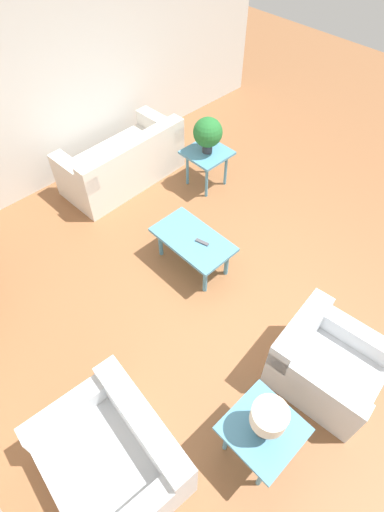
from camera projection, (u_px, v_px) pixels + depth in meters
The scene contains 11 objects.
ground_plane at pixel (228, 282), 4.69m from camera, with size 14.00×14.00×0.00m, color #8E5B38.
wall_right at pixel (59, 79), 5.08m from camera, with size 0.12×7.20×2.70m.
sofa at pixel (124, 163), 5.66m from camera, with size 0.88×1.76×0.78m.
armchair at pixel (324, 363), 3.72m from camera, with size 0.99×0.89×0.70m.
loveseat at pixel (114, 458), 3.21m from camera, with size 1.19×1.00×0.70m.
coffee_table at pixel (193, 242), 4.57m from camera, with size 0.95×0.54×0.45m.
side_table_plant at pixel (207, 157), 5.48m from camera, with size 0.56×0.56×0.55m.
side_table_lamp at pixel (262, 432), 3.15m from camera, with size 0.56×0.56×0.55m.
potted_plant at pixel (208, 133), 5.20m from camera, with size 0.39×0.39×0.49m.
table_lamp at pixel (268, 419), 2.92m from camera, with size 0.27×0.27×0.37m.
remote_control at pixel (202, 242), 4.48m from camera, with size 0.16×0.08×0.02m.
Camera 1 is at (-1.72, 2.24, 3.78)m, focal length 28.00 mm.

